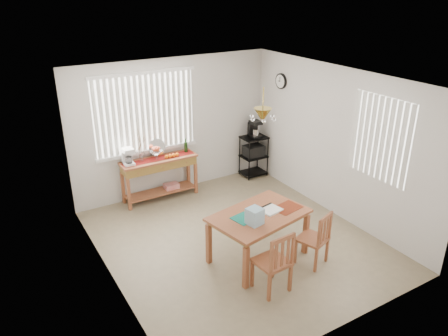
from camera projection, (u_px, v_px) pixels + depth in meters
ground at (236, 241)px, 7.03m from camera, size 4.00×4.50×0.01m
room_shell at (237, 141)px, 6.37m from camera, size 4.20×4.70×2.70m
sideboard at (160, 168)px, 8.18m from camera, size 1.45×0.41×0.81m
sideboard_items at (147, 154)px, 7.95m from camera, size 1.37×0.34×0.62m
wire_cart at (254, 152)px, 9.20m from camera, size 0.51×0.41×0.87m
cart_items at (254, 129)px, 9.00m from camera, size 0.20×0.25×0.36m
dining_table at (259, 219)px, 6.35m from camera, size 1.53×1.14×0.74m
table_items at (259, 215)px, 6.12m from camera, size 1.13×0.51×0.24m
chair_left at (274, 262)px, 5.73m from camera, size 0.45×0.45×0.91m
chair_right at (315, 239)px, 6.31m from camera, size 0.50×0.50×0.85m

